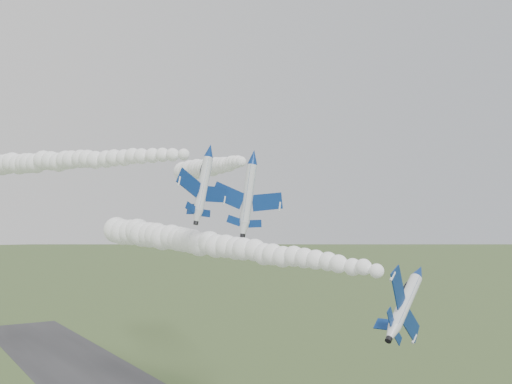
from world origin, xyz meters
TOP-DOWN VIEW (x-y plane):
  - jet_lead at (11.70, -9.73)m, footprint 6.50×11.76m
  - smoke_trail_jet_lead at (2.47, 20.70)m, footprint 23.63×55.91m
  - jet_pair_left at (-1.18, 17.95)m, footprint 10.07×12.05m
  - smoke_trail_jet_pair_left at (-13.03, 55.24)m, footprint 26.35×70.26m
  - jet_pair_right at (7.10, 19.00)m, footprint 11.64×13.74m
  - smoke_trail_jet_pair_right at (15.32, 50.08)m, footprint 18.53×56.49m

SIDE VIEW (x-z plane):
  - jet_lead at x=11.70m, z-range 25.49..33.46m
  - smoke_trail_jet_lead at x=2.47m, z-range 29.33..34.07m
  - jet_pair_right at x=7.10m, z-range 43.78..47.39m
  - jet_pair_left at x=-1.18m, z-range 44.02..47.71m
  - smoke_trail_jet_pair_right at x=15.32m, z-range 44.37..49.36m
  - smoke_trail_jet_pair_left at x=-13.03m, z-range 44.73..49.55m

